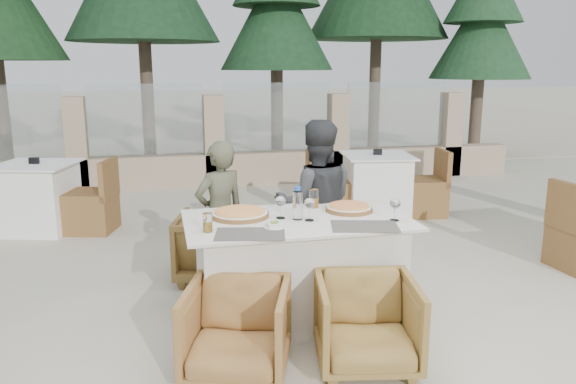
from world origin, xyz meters
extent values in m
plane|color=beige|center=(0.00, 0.00, 0.00)|extent=(80.00, 80.00, 0.00)
cube|color=beige|center=(0.00, 14.00, 0.01)|extent=(30.00, 16.00, 0.01)
cone|color=#1B4122|center=(1.50, 7.20, 2.50)|extent=(2.20, 2.20, 5.00)
cone|color=#214A28|center=(5.50, 6.50, 2.25)|extent=(1.98, 1.98, 4.50)
cube|color=#56504A|center=(-0.28, -0.39, 0.77)|extent=(0.50, 0.38, 0.00)
cube|color=#57524B|center=(0.50, -0.39, 0.77)|extent=(0.51, 0.40, 0.00)
cylinder|color=orange|center=(-0.29, 0.05, 0.80)|extent=(0.49, 0.49, 0.05)
cylinder|color=#C9431B|center=(0.54, 0.04, 0.79)|extent=(0.37, 0.37, 0.05)
cylinder|color=#ACC7E2|center=(0.10, -0.11, 0.89)|extent=(0.08, 0.08, 0.24)
cylinder|color=gold|center=(-0.55, -0.27, 0.83)|extent=(0.08, 0.08, 0.13)
cylinder|color=gold|center=(0.31, 0.20, 0.84)|extent=(0.07, 0.07, 0.14)
imported|color=olive|center=(-0.40, 0.86, 0.30)|extent=(0.78, 0.79, 0.59)
imported|color=brown|center=(0.45, 0.61, 0.28)|extent=(0.62, 0.64, 0.57)
imported|color=olive|center=(-0.43, -0.74, 0.28)|extent=(0.77, 0.78, 0.57)
imported|color=olive|center=(0.36, -0.83, 0.28)|extent=(0.71, 0.73, 0.57)
imported|color=#4F503A|center=(-0.36, 0.68, 0.62)|extent=(0.54, 0.46, 1.24)
imported|color=#333538|center=(0.41, 0.50, 0.71)|extent=(0.76, 0.63, 1.42)
camera|label=1|loc=(-0.83, -3.83, 1.84)|focal=35.00mm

